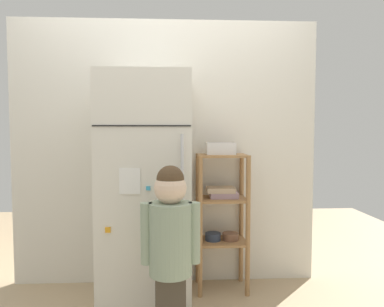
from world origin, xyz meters
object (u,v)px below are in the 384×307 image
(refrigerator, at_px, (146,190))
(child_standing, at_px, (171,238))
(pantry_shelf_unit, at_px, (222,210))
(fruit_bin, at_px, (221,149))

(refrigerator, height_order, child_standing, refrigerator)
(refrigerator, relative_size, child_standing, 1.56)
(child_standing, bearing_deg, pantry_shelf_unit, 61.49)
(refrigerator, distance_m, child_standing, 0.62)
(pantry_shelf_unit, bearing_deg, refrigerator, -163.42)
(fruit_bin, bearing_deg, refrigerator, -161.94)
(child_standing, height_order, pantry_shelf_unit, pantry_shelf_unit)
(fruit_bin, bearing_deg, child_standing, -117.50)
(refrigerator, relative_size, pantry_shelf_unit, 1.54)
(pantry_shelf_unit, distance_m, fruit_bin, 0.48)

